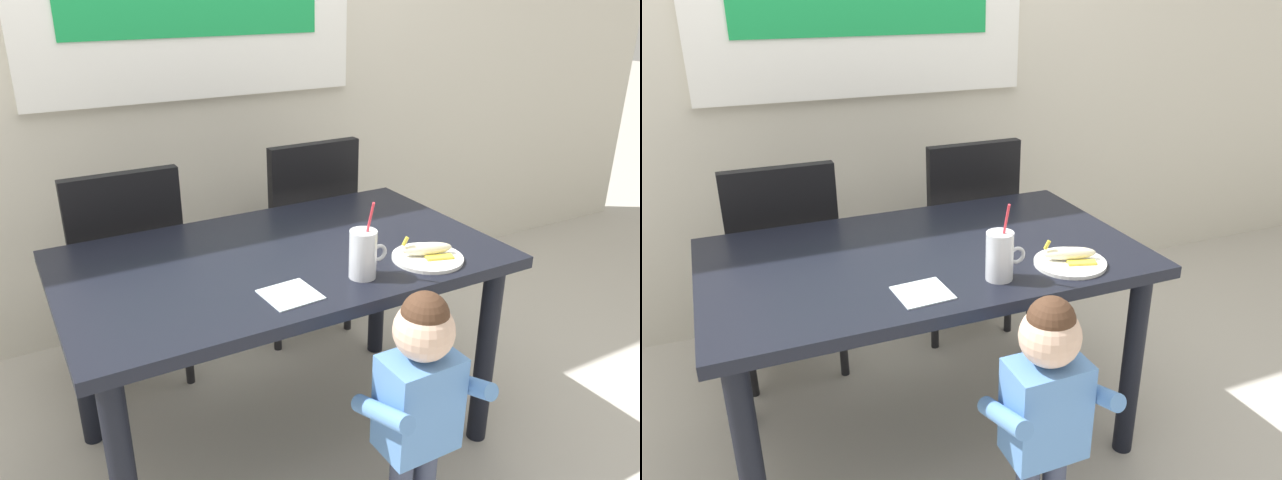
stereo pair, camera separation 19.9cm
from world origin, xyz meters
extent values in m
plane|color=#B7B2A8|center=(0.00, 0.00, 0.00)|extent=(24.00, 24.00, 0.00)
cube|color=beige|center=(0.00, 1.15, 1.45)|extent=(6.40, 0.12, 2.90)
cube|color=white|center=(0.12, 1.07, 1.45)|extent=(1.53, 0.04, 0.70)
cube|color=green|center=(0.12, 1.04, 1.45)|extent=(1.16, 0.01, 0.17)
cube|color=black|center=(0.00, 0.00, 0.74)|extent=(1.43, 0.85, 0.04)
cylinder|color=black|center=(0.63, -0.34, 0.36)|extent=(0.07, 0.07, 0.72)
cylinder|color=black|center=(-0.63, 0.34, 0.36)|extent=(0.07, 0.07, 0.72)
cylinder|color=black|center=(0.63, 0.34, 0.36)|extent=(0.07, 0.07, 0.72)
cube|color=black|center=(-0.39, 0.70, 0.45)|extent=(0.44, 0.44, 0.06)
cube|color=black|center=(-0.39, 0.50, 0.72)|extent=(0.42, 0.05, 0.48)
cylinder|color=black|center=(-0.20, 0.89, 0.21)|extent=(0.04, 0.04, 0.42)
cylinder|color=black|center=(-0.58, 0.89, 0.21)|extent=(0.04, 0.04, 0.42)
cylinder|color=black|center=(-0.20, 0.51, 0.21)|extent=(0.04, 0.04, 0.42)
cylinder|color=black|center=(-0.58, 0.51, 0.21)|extent=(0.04, 0.04, 0.42)
cube|color=black|center=(0.43, 0.76, 0.45)|extent=(0.44, 0.44, 0.06)
cube|color=black|center=(0.43, 0.56, 0.72)|extent=(0.42, 0.05, 0.48)
cylinder|color=black|center=(0.62, 0.95, 0.21)|extent=(0.04, 0.04, 0.42)
cylinder|color=black|center=(0.24, 0.95, 0.21)|extent=(0.04, 0.04, 0.42)
cylinder|color=black|center=(0.62, 0.57, 0.21)|extent=(0.04, 0.04, 0.42)
cylinder|color=black|center=(0.24, 0.57, 0.21)|extent=(0.04, 0.04, 0.42)
cube|color=#598CD1|center=(0.15, -0.58, 0.49)|extent=(0.22, 0.15, 0.30)
sphere|color=beige|center=(0.15, -0.58, 0.72)|extent=(0.17, 0.17, 0.17)
sphere|color=#472D1E|center=(0.15, -0.58, 0.77)|extent=(0.13, 0.13, 0.13)
cylinder|color=#598CD1|center=(0.01, -0.60, 0.52)|extent=(0.05, 0.24, 0.13)
cylinder|color=#598CD1|center=(0.29, -0.60, 0.52)|extent=(0.05, 0.24, 0.13)
cylinder|color=silver|center=(0.14, -0.27, 0.83)|extent=(0.08, 0.08, 0.15)
cylinder|color=white|center=(0.14, -0.27, 0.80)|extent=(0.07, 0.07, 0.08)
torus|color=silver|center=(0.20, -0.27, 0.83)|extent=(0.06, 0.01, 0.06)
cylinder|color=#E5333F|center=(0.15, -0.28, 0.90)|extent=(0.01, 0.07, 0.21)
cylinder|color=white|center=(0.40, -0.27, 0.76)|extent=(0.23, 0.23, 0.01)
ellipsoid|color=#F4EAC6|center=(0.40, -0.26, 0.79)|extent=(0.18, 0.09, 0.04)
cube|color=yellow|center=(0.42, -0.30, 0.77)|extent=(0.10, 0.06, 0.01)
cube|color=yellow|center=(0.43, -0.23, 0.77)|extent=(0.10, 0.06, 0.01)
cylinder|color=yellow|center=(0.33, -0.24, 0.82)|extent=(0.03, 0.02, 0.03)
cube|color=silver|center=(-0.10, -0.28, 0.76)|extent=(0.16, 0.16, 0.00)
camera|label=1|loc=(-0.79, -1.69, 1.59)|focal=34.62mm
camera|label=2|loc=(-0.61, -1.78, 1.59)|focal=34.62mm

